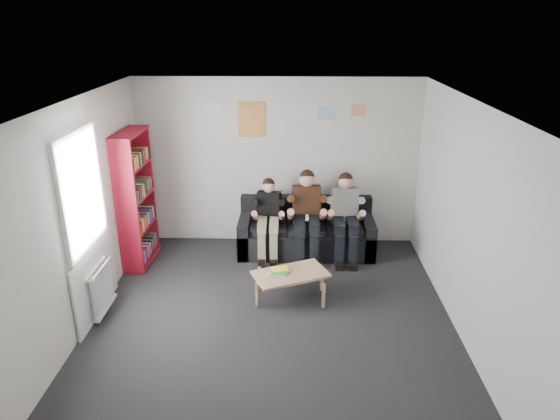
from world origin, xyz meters
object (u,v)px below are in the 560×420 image
person_middle (307,216)px  sofa (306,233)px  bookshelf (137,199)px  person_right (345,218)px  person_left (268,219)px  coffee_table (291,276)px

person_middle → sofa: bearing=86.2°
sofa → bookshelf: 2.67m
bookshelf → person_right: size_ratio=1.54×
sofa → person_left: 0.70m
person_right → coffee_table: bearing=-127.5°
coffee_table → sofa: bearing=80.9°
person_middle → person_left: bearing=175.4°
person_middle → person_right: bearing=-3.5°
bookshelf → person_left: 2.00m
person_right → bookshelf: bearing=179.7°
bookshelf → person_left: bearing=9.2°
person_left → person_right: (1.18, -0.01, 0.04)m
bookshelf → person_right: bookshelf is taller
sofa → coffee_table: sofa is taller
bookshelf → coffee_table: bearing=-22.5°
bookshelf → person_right: 3.16m
person_left → person_right: person_right is taller
bookshelf → coffee_table: 2.62m
sofa → person_right: 0.72m
sofa → bookshelf: (-2.54, -0.44, 0.72)m
person_right → person_middle: bearing=175.6°
person_right → sofa: bearing=156.8°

